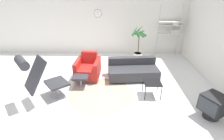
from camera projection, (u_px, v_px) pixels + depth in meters
name	position (u px, v px, depth m)	size (l,w,h in m)	color
ground_plane	(99.00, 90.00, 5.03)	(12.00, 12.00, 0.00)	white
wall_back	(104.00, 21.00, 7.26)	(12.00, 0.09, 2.80)	silver
round_rug	(101.00, 94.00, 4.83)	(1.81, 1.81, 0.01)	tan
lounge_chair	(39.00, 75.00, 4.23)	(1.19, 1.12, 1.26)	#BCBCC1
ottoman	(81.00, 79.00, 5.08)	(0.44, 0.38, 0.35)	#BCBCC1
armchair_red	(88.00, 69.00, 5.65)	(0.79, 0.91, 0.77)	silver
couch_low	(133.00, 71.00, 5.64)	(1.63, 0.95, 0.60)	black
side_table	(152.00, 83.00, 4.61)	(0.45, 0.45, 0.42)	black
crt_television	(213.00, 106.00, 3.84)	(0.64, 0.65, 0.57)	black
potted_plant	(138.00, 45.00, 6.97)	(0.61, 0.61, 1.35)	silver
shelf_unit	(172.00, 28.00, 7.06)	(0.92, 0.28, 2.08)	#BCBCC1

